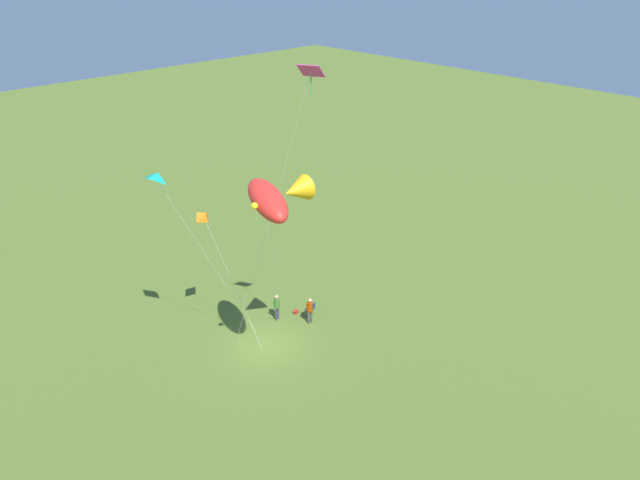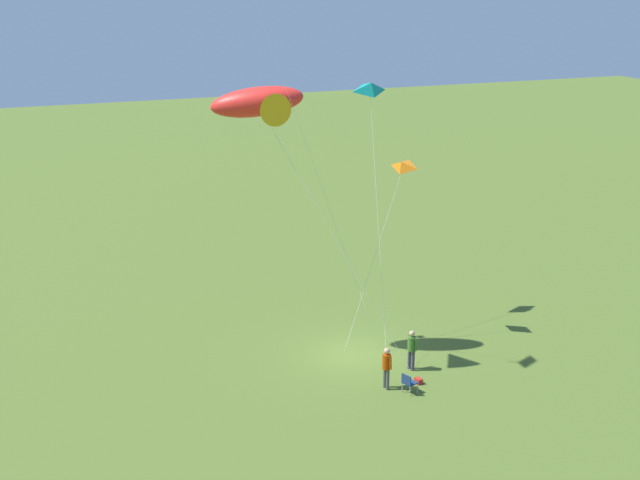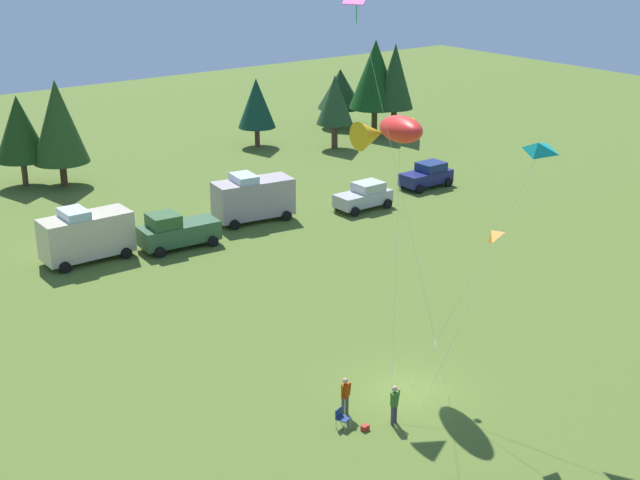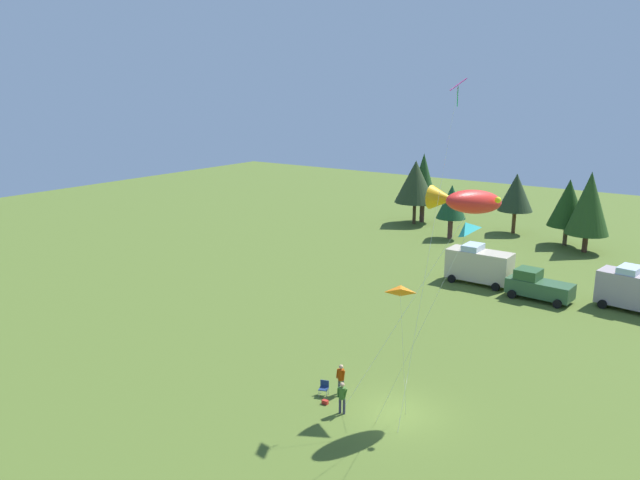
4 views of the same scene
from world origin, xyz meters
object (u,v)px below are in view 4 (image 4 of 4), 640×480
object	(u,v)px
van_motorhome_grey	(636,290)
kite_delta_orange	(400,289)
backpack_on_grass	(325,402)
kite_diamond_rainbow	(456,98)
person_spectator	(341,377)
van_camper_beige	(479,265)
kite_large_fish	(466,201)
person_kite_flyer	(342,395)
folding_chair	(324,387)
truck_green_flatbed	(538,286)
kite_delta_teal	(465,228)

from	to	relation	value
van_motorhome_grey	kite_delta_orange	world-z (taller)	kite_delta_orange
backpack_on_grass	kite_diamond_rainbow	xyz separation A→B (m)	(4.09, 5.69, 15.77)
person_spectator	kite_diamond_rainbow	xyz separation A→B (m)	(4.02, 4.28, 14.86)
backpack_on_grass	van_camper_beige	size ratio (longest dim) A/B	0.06
kite_large_fish	kite_diamond_rainbow	xyz separation A→B (m)	(-1.23, 0.91, 5.05)
backpack_on_grass	person_spectator	bearing A→B (deg)	87.00
person_kite_flyer	folding_chair	world-z (taller)	person_kite_flyer
truck_green_flatbed	van_motorhome_grey	bearing A→B (deg)	-162.47
kite_delta_teal	van_camper_beige	bearing A→B (deg)	109.10
backpack_on_grass	kite_delta_teal	world-z (taller)	kite_delta_teal
van_camper_beige	kite_delta_orange	bearing A→B (deg)	103.57
kite_delta_orange	folding_chair	bearing A→B (deg)	158.03
van_motorhome_grey	kite_delta_teal	xyz separation A→B (m)	(-3.11, -26.41, 9.21)
person_kite_flyer	kite_diamond_rainbow	bearing A→B (deg)	139.25
kite_diamond_rainbow	kite_delta_orange	size ratio (longest dim) A/B	2.07
folding_chair	kite_delta_teal	size ratio (longest dim) A/B	0.07
kite_large_fish	truck_green_flatbed	bearing A→B (deg)	93.72
kite_diamond_rainbow	kite_delta_orange	world-z (taller)	kite_diamond_rainbow
person_kite_flyer	backpack_on_grass	world-z (taller)	person_kite_flyer
van_camper_beige	kite_delta_orange	xyz separation A→B (m)	(6.34, -26.34, 6.15)
person_spectator	kite_large_fish	distance (m)	11.62
kite_large_fish	kite_diamond_rainbow	size ratio (longest dim) A/B	0.69
van_motorhome_grey	kite_large_fish	world-z (taller)	kite_large_fish
kite_delta_teal	van_motorhome_grey	bearing A→B (deg)	83.28
kite_diamond_rainbow	kite_delta_orange	xyz separation A→B (m)	(0.96, -7.19, -8.08)
person_kite_flyer	kite_large_fish	world-z (taller)	kite_large_fish
van_camper_beige	kite_delta_teal	size ratio (longest dim) A/B	0.48
person_spectator	van_camper_beige	world-z (taller)	van_camper_beige
van_motorhome_grey	person_spectator	bearing A→B (deg)	73.51
kite_large_fish	kite_delta_orange	world-z (taller)	kite_large_fish
person_spectator	truck_green_flatbed	world-z (taller)	truck_green_flatbed
person_kite_flyer	van_motorhome_grey	size ratio (longest dim) A/B	0.31
person_kite_flyer	kite_diamond_rainbow	world-z (taller)	kite_diamond_rainbow
van_motorhome_grey	kite_diamond_rainbow	size ratio (longest dim) A/B	0.34
person_spectator	kite_large_fish	bearing A→B (deg)	118.12
kite_large_fish	kite_delta_teal	world-z (taller)	kite_large_fish
backpack_on_grass	van_camper_beige	xyz separation A→B (m)	(-1.29, 24.84, 1.53)
folding_chair	truck_green_flatbed	world-z (taller)	truck_green_flatbed
folding_chair	backpack_on_grass	world-z (taller)	folding_chair
backpack_on_grass	kite_diamond_rainbow	world-z (taller)	kite_diamond_rainbow
folding_chair	van_motorhome_grey	bearing A→B (deg)	135.19
kite_diamond_rainbow	person_kite_flyer	bearing A→B (deg)	-115.14
van_motorhome_grey	kite_diamond_rainbow	xyz separation A→B (m)	(-6.77, -19.46, 14.24)
van_camper_beige	kite_delta_orange	world-z (taller)	kite_delta_orange
kite_diamond_rainbow	van_camper_beige	bearing A→B (deg)	105.69
folding_chair	kite_delta_teal	distance (m)	13.48
person_spectator	van_camper_beige	distance (m)	23.48
person_spectator	truck_green_flatbed	bearing A→B (deg)	165.13
backpack_on_grass	truck_green_flatbed	size ratio (longest dim) A/B	0.06
kite_large_fish	van_motorhome_grey	bearing A→B (deg)	74.78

